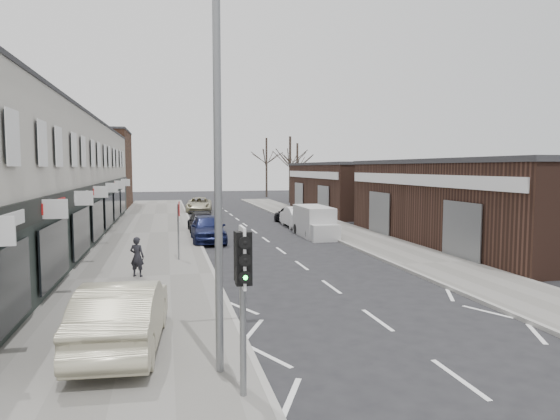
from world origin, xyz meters
TOP-DOWN VIEW (x-y plane):
  - ground at (0.00, 0.00)m, footprint 160.00×160.00m
  - pavement_left at (-6.75, 22.00)m, footprint 5.50×64.00m
  - pavement_right at (5.75, 22.00)m, footprint 3.50×64.00m
  - shop_terrace_left at (-13.50, 19.50)m, footprint 8.00×41.00m
  - brick_block_far at (-13.50, 45.00)m, footprint 8.00×10.00m
  - right_unit_near at (12.50, 14.00)m, footprint 10.00×18.00m
  - right_unit_far at (12.50, 34.00)m, footprint 10.00×16.00m
  - tree_far_a at (9.00, 48.00)m, footprint 3.60×3.60m
  - tree_far_b at (11.50, 54.00)m, footprint 3.60×3.60m
  - tree_far_c at (8.50, 60.00)m, footprint 3.60×3.60m
  - traffic_light at (-4.40, -2.02)m, footprint 0.28×0.60m
  - street_lamp at (-4.53, -0.80)m, footprint 2.23×0.22m
  - warning_sign at (-5.16, 12.00)m, footprint 0.12×0.80m
  - white_van at (3.22, 18.69)m, footprint 1.73×4.81m
  - sedan_on_pavement at (-6.73, 1.01)m, footprint 2.02×4.89m
  - pedestrian at (-6.82, 8.75)m, footprint 0.66×0.57m
  - parked_car_left_a at (-3.40, 17.81)m, footprint 1.91×4.67m
  - parked_car_left_b at (-3.40, 22.08)m, footprint 1.89×4.50m
  - parked_car_left_c at (-2.65, 37.29)m, footprint 2.84×5.27m
  - parked_car_right_a at (3.37, 23.67)m, footprint 1.65×4.53m
  - parked_car_right_b at (3.50, 26.14)m, footprint 1.92×4.04m

SIDE VIEW (x-z plane):
  - ground at x=0.00m, z-range 0.00..0.00m
  - tree_far_a at x=9.00m, z-range -4.00..4.00m
  - tree_far_b at x=11.50m, z-range -3.75..3.75m
  - tree_far_c at x=8.50m, z-range -4.25..4.25m
  - pavement_left at x=-6.75m, z-range 0.00..0.12m
  - pavement_right at x=5.75m, z-range 0.00..0.12m
  - parked_car_left_b at x=-3.40m, z-range 0.00..1.30m
  - parked_car_right_b at x=3.50m, z-range 0.00..1.33m
  - parked_car_left_c at x=-2.65m, z-range 0.00..1.40m
  - parked_car_right_a at x=3.37m, z-range 0.00..1.48m
  - parked_car_left_a at x=-3.40m, z-range 0.00..1.59m
  - white_van at x=3.22m, z-range -0.05..1.82m
  - pedestrian at x=-6.82m, z-range 0.12..1.65m
  - sedan_on_pavement at x=-6.73m, z-range 0.12..1.69m
  - warning_sign at x=-5.16m, z-range 0.85..3.55m
  - right_unit_near at x=12.50m, z-range 0.00..4.50m
  - right_unit_far at x=12.50m, z-range 0.00..4.50m
  - traffic_light at x=-4.40m, z-range 0.86..3.96m
  - shop_terrace_left at x=-13.50m, z-range 0.00..7.10m
  - brick_block_far at x=-13.50m, z-range 0.00..8.00m
  - street_lamp at x=-4.53m, z-range 0.62..8.62m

